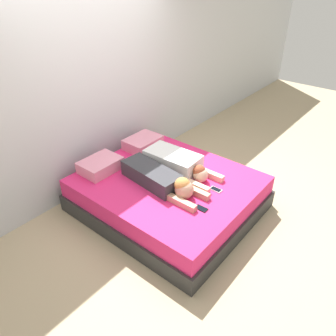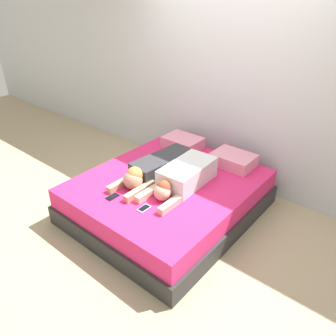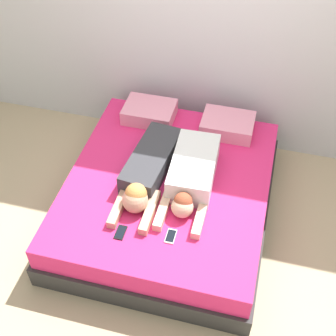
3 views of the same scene
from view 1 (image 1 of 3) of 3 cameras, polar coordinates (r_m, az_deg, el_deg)
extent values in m
plane|color=tan|center=(4.18, 0.00, -6.87)|extent=(12.00, 12.00, 0.00)
cube|color=silver|center=(4.29, -12.36, 13.35)|extent=(12.00, 0.06, 2.60)
cube|color=#2D2D2D|center=(4.11, 0.00, -5.69)|extent=(1.76, 2.01, 0.22)
cube|color=#E5286B|center=(3.98, 0.00, -3.18)|extent=(1.70, 1.95, 0.22)
cube|color=pink|center=(4.12, -11.68, 0.49)|extent=(0.48, 0.36, 0.14)
cube|color=pink|center=(4.57, -4.40, 4.42)|extent=(0.48, 0.36, 0.14)
cube|color=#333338|center=(3.82, -2.89, -1.23)|extent=(0.38, 0.79, 0.19)
sphere|color=tan|center=(3.56, 2.84, -3.78)|extent=(0.21, 0.21, 0.21)
sphere|color=#D18C47|center=(3.55, 2.52, -3.01)|extent=(0.18, 0.18, 0.18)
cube|color=tan|center=(3.51, 1.96, -5.85)|extent=(0.07, 0.42, 0.07)
cube|color=tan|center=(3.67, 4.41, -3.93)|extent=(0.07, 0.42, 0.07)
cube|color=silver|center=(4.04, 0.82, 1.20)|extent=(0.38, 0.69, 0.23)
sphere|color=beige|center=(3.84, 5.71, -1.19)|extent=(0.18, 0.18, 0.18)
sphere|color=#99472D|center=(3.83, 5.47, -0.57)|extent=(0.15, 0.15, 0.15)
cube|color=beige|center=(3.75, 4.75, -3.03)|extent=(0.07, 0.37, 0.07)
cube|color=beige|center=(3.97, 7.28, -1.06)|extent=(0.07, 0.37, 0.07)
cube|color=black|center=(3.48, 5.80, -7.01)|extent=(0.07, 0.14, 0.01)
cube|color=black|center=(3.48, 5.81, -6.94)|extent=(0.06, 0.11, 0.00)
cube|color=silver|center=(3.77, 8.34, -3.73)|extent=(0.07, 0.14, 0.01)
cube|color=black|center=(3.76, 8.35, -3.66)|extent=(0.06, 0.11, 0.00)
camera|label=2|loc=(4.53, 46.91, 19.27)|focal=35.00mm
camera|label=3|loc=(3.32, 60.80, 31.63)|focal=50.00mm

